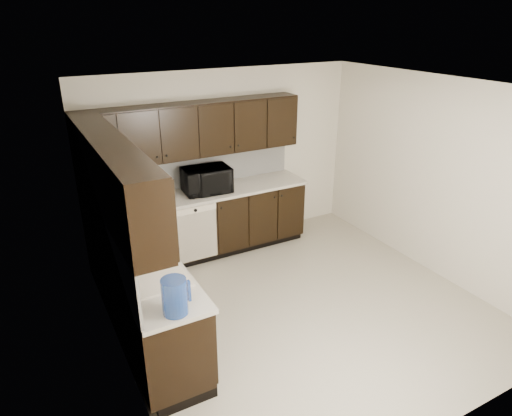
{
  "coord_description": "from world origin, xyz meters",
  "views": [
    {
      "loc": [
        -2.58,
        -3.68,
        3.16
      ],
      "look_at": [
        -0.25,
        0.6,
        1.07
      ],
      "focal_mm": 32.0,
      "sensor_mm": 36.0,
      "label": 1
    }
  ],
  "objects_px": {
    "toaster_oven": "(153,194)",
    "storage_bin": "(118,212)",
    "sink": "(152,279)",
    "microwave": "(207,180)",
    "blue_pitcher": "(174,296)"
  },
  "relations": [
    {
      "from": "sink",
      "to": "storage_bin",
      "type": "relative_size",
      "value": 1.68
    },
    {
      "from": "sink",
      "to": "microwave",
      "type": "xyz_separation_m",
      "value": [
        1.27,
        1.69,
        0.23
      ]
    },
    {
      "from": "microwave",
      "to": "blue_pitcher",
      "type": "bearing_deg",
      "value": -114.85
    },
    {
      "from": "sink",
      "to": "toaster_oven",
      "type": "distance_m",
      "value": 1.77
    },
    {
      "from": "sink",
      "to": "storage_bin",
      "type": "bearing_deg",
      "value": 89.55
    },
    {
      "from": "sink",
      "to": "microwave",
      "type": "height_order",
      "value": "microwave"
    },
    {
      "from": "storage_bin",
      "to": "blue_pitcher",
      "type": "relative_size",
      "value": 1.58
    },
    {
      "from": "toaster_oven",
      "to": "blue_pitcher",
      "type": "bearing_deg",
      "value": -81.98
    },
    {
      "from": "toaster_oven",
      "to": "blue_pitcher",
      "type": "height_order",
      "value": "blue_pitcher"
    },
    {
      "from": "toaster_oven",
      "to": "storage_bin",
      "type": "bearing_deg",
      "value": -127.76
    },
    {
      "from": "microwave",
      "to": "storage_bin",
      "type": "distance_m",
      "value": 1.31
    },
    {
      "from": "sink",
      "to": "blue_pitcher",
      "type": "distance_m",
      "value": 0.72
    },
    {
      "from": "sink",
      "to": "blue_pitcher",
      "type": "xyz_separation_m",
      "value": [
        -0.01,
        -0.69,
        0.21
      ]
    },
    {
      "from": "storage_bin",
      "to": "microwave",
      "type": "bearing_deg",
      "value": 14.63
    },
    {
      "from": "toaster_oven",
      "to": "blue_pitcher",
      "type": "xyz_separation_m",
      "value": [
        -0.53,
        -2.37,
        0.04
      ]
    }
  ]
}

